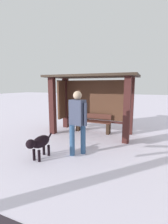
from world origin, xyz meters
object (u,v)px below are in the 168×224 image
(bus_shelter, at_px, (91,94))
(dog, at_px, (40,143))
(bench_left_inside, at_px, (93,123))
(person_walking, at_px, (78,118))

(bus_shelter, xyz_separation_m, dog, (-0.38, -2.74, -1.12))
(bus_shelter, relative_size, bench_left_inside, 2.30)
(bench_left_inside, relative_size, person_walking, 0.85)
(bus_shelter, bearing_deg, person_walking, -79.27)
(bus_shelter, xyz_separation_m, person_walking, (0.40, -2.11, -0.54))
(person_walking, distance_m, dog, 1.16)
(bench_left_inside, relative_size, dog, 1.58)
(bench_left_inside, xyz_separation_m, person_walking, (0.32, -2.21, 0.65))
(dog, bearing_deg, bus_shelter, 82.01)
(bus_shelter, distance_m, bench_left_inside, 1.20)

